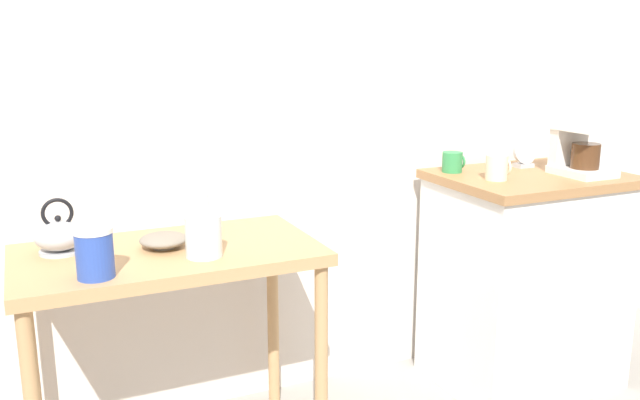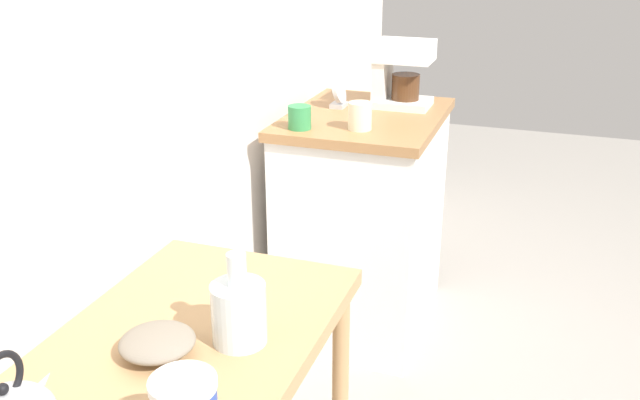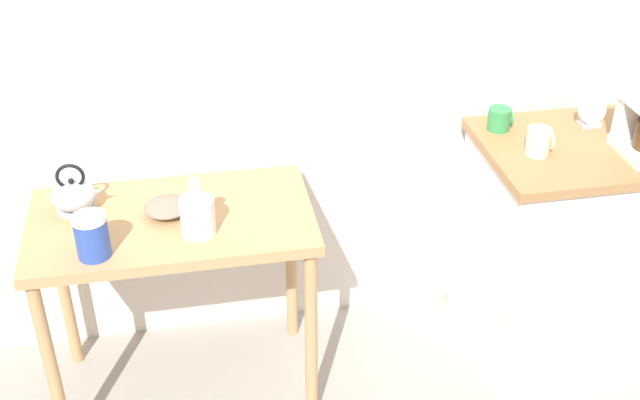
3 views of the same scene
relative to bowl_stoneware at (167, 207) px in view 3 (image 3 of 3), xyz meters
name	(u,v)px [view 3 (image 3 of 3)]	position (x,y,z in m)	size (l,w,h in m)	color
ground_plane	(377,358)	(0.75, -0.01, -0.81)	(8.00, 8.00, 0.00)	gray
wooden_table	(174,242)	(0.01, -0.02, -0.13)	(0.95, 0.53, 0.78)	tan
kitchen_counter	(568,247)	(1.49, -0.01, -0.35)	(0.75, 0.57, 0.90)	white
bowl_stoneware	(167,207)	(0.00, 0.00, 0.00)	(0.15, 0.15, 0.05)	gray
teakettle	(74,195)	(-0.30, 0.09, 0.03)	(0.19, 0.15, 0.18)	#B2B5BA
glass_carafe_vase	(198,215)	(0.10, -0.13, 0.04)	(0.11, 0.11, 0.20)	silver
canister_enamel	(92,236)	(-0.23, -0.20, 0.04)	(0.11, 0.11, 0.14)	#2D4CAD
mug_tall_green	(500,119)	(1.22, 0.16, 0.14)	(0.09, 0.08, 0.08)	#338C4C
mug_small_cream	(539,141)	(1.28, -0.05, 0.15)	(0.09, 0.08, 0.10)	beige
table_clock	(591,113)	(1.56, 0.12, 0.15)	(0.11, 0.05, 0.12)	#B2B5BA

